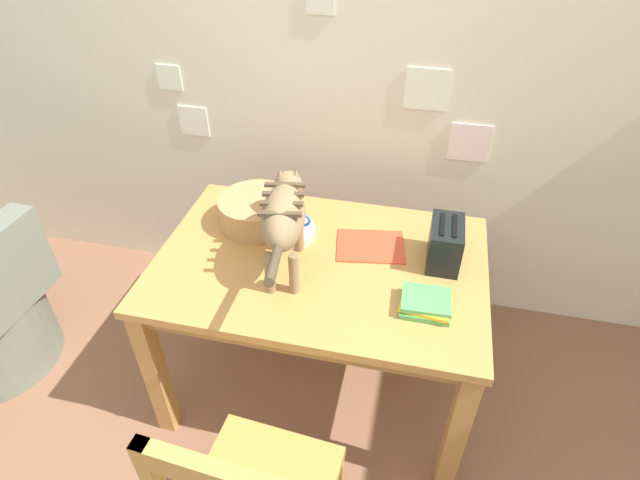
% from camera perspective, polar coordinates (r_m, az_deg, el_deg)
% --- Properties ---
extents(wall_rear, '(5.03, 0.11, 2.50)m').
position_cam_1_polar(wall_rear, '(2.35, 4.01, 19.15)').
color(wall_rear, silver).
rests_on(wall_rear, ground_plane).
extents(dining_table, '(1.27, 0.85, 0.73)m').
position_cam_1_polar(dining_table, '(2.03, 0.00, -4.22)').
color(dining_table, '#C08844').
rests_on(dining_table, ground_plane).
extents(cat, '(0.21, 0.65, 0.33)m').
position_cam_1_polar(cat, '(1.81, -4.07, 2.75)').
color(cat, '#89704D').
rests_on(cat, dining_table).
extents(saucer_bowl, '(0.20, 0.20, 0.04)m').
position_cam_1_polar(saucer_bowl, '(2.09, -3.30, 0.94)').
color(saucer_bowl, '#B8B1B0').
rests_on(saucer_bowl, dining_table).
extents(coffee_mug, '(0.13, 0.09, 0.09)m').
position_cam_1_polar(coffee_mug, '(2.05, -3.27, 2.34)').
color(coffee_mug, '#3473BE').
rests_on(coffee_mug, saucer_bowl).
extents(magazine, '(0.30, 0.25, 0.01)m').
position_cam_1_polar(magazine, '(2.04, 5.66, -0.67)').
color(magazine, '#DE472A').
rests_on(magazine, dining_table).
extents(book_stack, '(0.18, 0.16, 0.05)m').
position_cam_1_polar(book_stack, '(1.80, 11.74, -6.97)').
color(book_stack, '#4FA055').
rests_on(book_stack, dining_table).
extents(wicker_basket, '(0.31, 0.31, 0.12)m').
position_cam_1_polar(wicker_basket, '(2.15, -7.11, 3.28)').
color(wicker_basket, tan).
rests_on(wicker_basket, dining_table).
extents(toaster, '(0.12, 0.20, 0.18)m').
position_cam_1_polar(toaster, '(1.97, 13.81, -0.41)').
color(toaster, black).
rests_on(toaster, dining_table).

